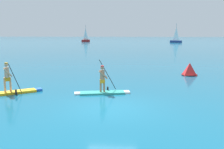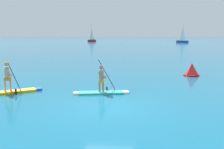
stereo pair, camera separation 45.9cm
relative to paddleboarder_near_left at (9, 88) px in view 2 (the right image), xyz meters
name	(u,v)px [view 2 (the right image)]	position (x,y,z in m)	size (l,w,h in m)	color
ground	(107,107)	(5.92, -1.96, -0.32)	(440.00, 440.00, 0.00)	#145B7A
paddleboarder_near_left	(9,88)	(0.00, 0.00, 0.00)	(3.15, 2.47, 1.79)	yellow
paddleboarder_mid_center	(102,88)	(5.20, 0.67, 0.00)	(3.15, 1.30, 1.93)	teal
race_marker_buoy	(192,70)	(11.31, 7.49, 0.13)	(1.45, 1.45, 1.02)	red
sailboat_left_horizon	(92,39)	(-13.36, 83.25, 0.58)	(2.53, 4.51, 6.55)	#A51E1E
sailboat_right_horizon	(182,40)	(20.45, 78.77, 0.69)	(4.10, 2.89, 6.80)	navy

